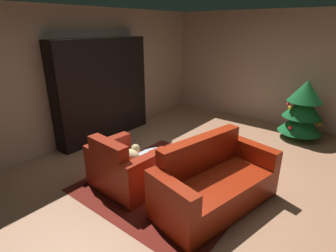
{
  "coord_description": "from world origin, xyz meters",
  "views": [
    {
      "loc": [
        2.0,
        -3.16,
        2.27
      ],
      "look_at": [
        -0.46,
        -0.07,
        0.78
      ],
      "focal_mm": 28.54,
      "sensor_mm": 36.0,
      "label": 1
    }
  ],
  "objects_px": {
    "armchair_red": "(125,169)",
    "decorated_tree": "(303,109)",
    "bookshelf_unit": "(108,89)",
    "bottle_on_table": "(169,157)",
    "couch_red": "(214,184)",
    "coffee_table": "(161,160)",
    "book_stack_on_table": "(157,155)"
  },
  "relations": [
    {
      "from": "coffee_table",
      "to": "book_stack_on_table",
      "type": "distance_m",
      "value": 0.11
    },
    {
      "from": "book_stack_on_table",
      "to": "couch_red",
      "type": "bearing_deg",
      "value": 5.28
    },
    {
      "from": "couch_red",
      "to": "decorated_tree",
      "type": "relative_size",
      "value": 1.49
    },
    {
      "from": "armchair_red",
      "to": "coffee_table",
      "type": "xyz_separation_m",
      "value": [
        0.35,
        0.41,
        0.09
      ]
    },
    {
      "from": "armchair_red",
      "to": "decorated_tree",
      "type": "bearing_deg",
      "value": 66.79
    },
    {
      "from": "armchair_red",
      "to": "book_stack_on_table",
      "type": "distance_m",
      "value": 0.51
    },
    {
      "from": "bookshelf_unit",
      "to": "coffee_table",
      "type": "bearing_deg",
      "value": -20.91
    },
    {
      "from": "armchair_red",
      "to": "decorated_tree",
      "type": "height_order",
      "value": "decorated_tree"
    },
    {
      "from": "couch_red",
      "to": "decorated_tree",
      "type": "height_order",
      "value": "decorated_tree"
    },
    {
      "from": "armchair_red",
      "to": "bottle_on_table",
      "type": "bearing_deg",
      "value": 31.84
    },
    {
      "from": "decorated_tree",
      "to": "book_stack_on_table",
      "type": "bearing_deg",
      "value": -110.85
    },
    {
      "from": "couch_red",
      "to": "bottle_on_table",
      "type": "relative_size",
      "value": 6.3
    },
    {
      "from": "bookshelf_unit",
      "to": "bottle_on_table",
      "type": "bearing_deg",
      "value": -20.58
    },
    {
      "from": "couch_red",
      "to": "bottle_on_table",
      "type": "distance_m",
      "value": 0.71
    },
    {
      "from": "bookshelf_unit",
      "to": "bottle_on_table",
      "type": "height_order",
      "value": "bookshelf_unit"
    },
    {
      "from": "coffee_table",
      "to": "book_stack_on_table",
      "type": "xyz_separation_m",
      "value": [
        -0.04,
        -0.04,
        0.09
      ]
    },
    {
      "from": "bottle_on_table",
      "to": "decorated_tree",
      "type": "height_order",
      "value": "decorated_tree"
    },
    {
      "from": "book_stack_on_table",
      "to": "decorated_tree",
      "type": "distance_m",
      "value": 3.43
    },
    {
      "from": "coffee_table",
      "to": "bottle_on_table",
      "type": "height_order",
      "value": "bottle_on_table"
    },
    {
      "from": "armchair_red",
      "to": "bottle_on_table",
      "type": "relative_size",
      "value": 3.57
    },
    {
      "from": "bookshelf_unit",
      "to": "armchair_red",
      "type": "height_order",
      "value": "bookshelf_unit"
    },
    {
      "from": "coffee_table",
      "to": "book_stack_on_table",
      "type": "height_order",
      "value": "book_stack_on_table"
    },
    {
      "from": "coffee_table",
      "to": "bottle_on_table",
      "type": "bearing_deg",
      "value": -17.14
    },
    {
      "from": "coffee_table",
      "to": "decorated_tree",
      "type": "distance_m",
      "value": 3.38
    },
    {
      "from": "couch_red",
      "to": "armchair_red",
      "type": "bearing_deg",
      "value": -159.86
    },
    {
      "from": "bookshelf_unit",
      "to": "couch_red",
      "type": "height_order",
      "value": "bookshelf_unit"
    },
    {
      "from": "couch_red",
      "to": "bottle_on_table",
      "type": "xyz_separation_m",
      "value": [
        -0.67,
        -0.1,
        0.23
      ]
    },
    {
      "from": "bottle_on_table",
      "to": "decorated_tree",
      "type": "bearing_deg",
      "value": 73.19
    },
    {
      "from": "coffee_table",
      "to": "book_stack_on_table",
      "type": "relative_size",
      "value": 3.28
    },
    {
      "from": "bottle_on_table",
      "to": "bookshelf_unit",
      "type": "bearing_deg",
      "value": 159.42
    },
    {
      "from": "couch_red",
      "to": "bottle_on_table",
      "type": "height_order",
      "value": "couch_red"
    },
    {
      "from": "armchair_red",
      "to": "decorated_tree",
      "type": "relative_size",
      "value": 0.84
    }
  ]
}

